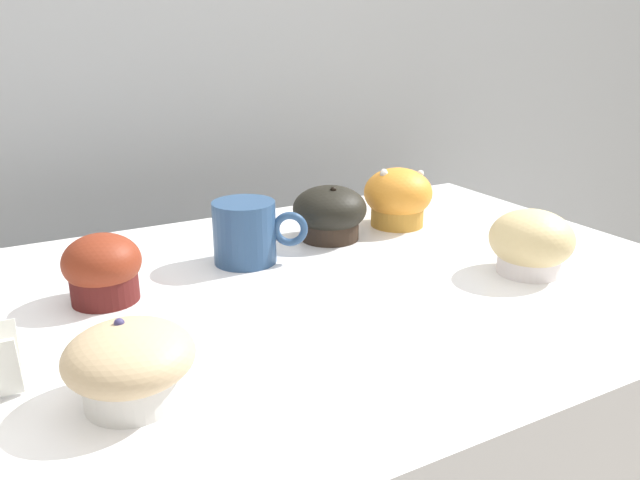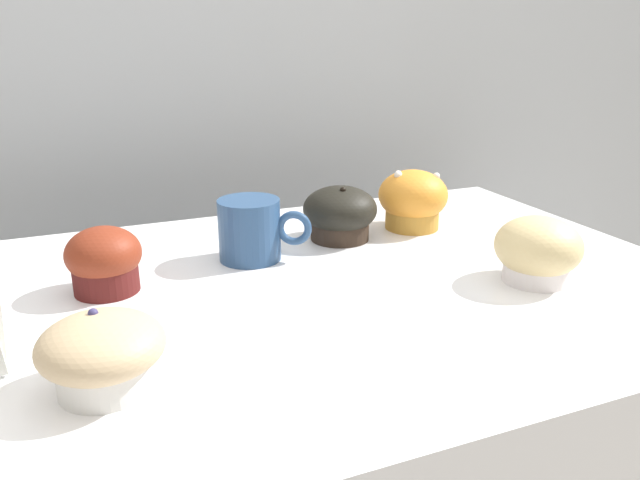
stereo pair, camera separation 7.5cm
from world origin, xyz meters
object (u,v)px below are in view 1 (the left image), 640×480
Objects in this scene: muffin_back_left at (330,213)px; muffin_front_right at (103,269)px; muffin_front_center at (130,363)px; muffin_back_right at (398,197)px; muffin_front_left at (531,243)px; coffee_cup at (246,231)px.

muffin_back_left is 1.24× the size of muffin_front_right.
muffin_front_center is 0.55m from muffin_back_right.
muffin_back_right is 0.45m from muffin_front_right.
muffin_front_left reaches higher than muffin_front_center.
muffin_back_left is (0.34, 0.28, 0.00)m from muffin_front_center.
coffee_cup is at bearing -167.94° from muffin_back_left.
muffin_back_right is 0.26m from coffee_cup.
muffin_front_right is 0.19m from coffee_cup.
coffee_cup is (0.18, 0.04, 0.00)m from muffin_front_right.
coffee_cup is at bearing 11.35° from muffin_front_right.
muffin_back_right reaches higher than coffee_cup.
coffee_cup is at bearing 51.13° from muffin_front_center.
muffin_back_right is at bearing 96.77° from muffin_front_left.
muffin_front_right is at bearing -170.71° from muffin_back_right.
muffin_front_center is 0.99× the size of muffin_back_left.
muffin_back_left is at bearing 122.94° from muffin_front_left.
muffin_back_right reaches higher than muffin_back_left.
muffin_front_right is at bearing 84.99° from muffin_front_center.
muffin_back_left and muffin_front_left have the same top height.
muffin_back_left is at bearing 39.42° from muffin_front_center.
muffin_back_right is at bearing 31.76° from muffin_front_center.
muffin_front_center is 1.23× the size of muffin_front_right.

